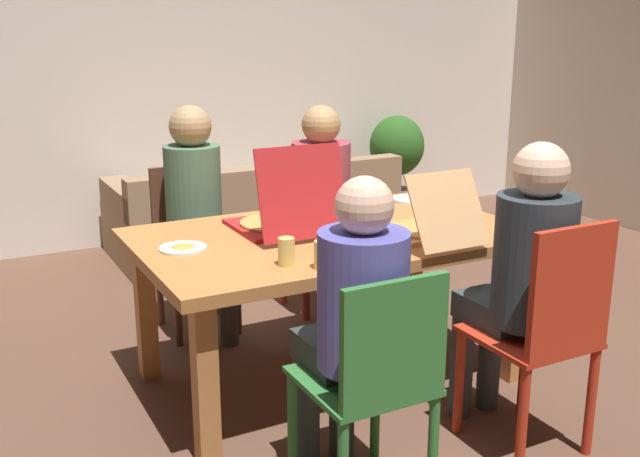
# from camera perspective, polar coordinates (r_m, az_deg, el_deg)

# --- Properties ---
(ground_plane) EXTENTS (20.00, 20.00, 0.00)m
(ground_plane) POSITION_cam_1_polar(r_m,az_deg,el_deg) (3.69, 0.74, -11.32)
(ground_plane) COLOR brown
(back_wall) EXTENTS (7.20, 0.12, 2.60)m
(back_wall) POSITION_cam_1_polar(r_m,az_deg,el_deg) (5.94, -12.63, 11.57)
(back_wall) COLOR silver
(back_wall) RESTS_ON ground
(dining_table) EXTENTS (1.76, 1.07, 0.73)m
(dining_table) POSITION_cam_1_polar(r_m,az_deg,el_deg) (3.45, 0.78, -1.68)
(dining_table) COLOR #B3723A
(dining_table) RESTS_ON ground
(chair_0) EXTENTS (0.41, 0.42, 0.90)m
(chair_0) POSITION_cam_1_polar(r_m,az_deg,el_deg) (2.54, 4.27, -11.54)
(chair_0) COLOR #2F7233
(chair_0) RESTS_ON ground
(person_0) EXTENTS (0.31, 0.48, 1.19)m
(person_0) POSITION_cam_1_polar(r_m,az_deg,el_deg) (2.57, 2.66, -6.50)
(person_0) COLOR #2E3635
(person_0) RESTS_ON ground
(chair_1) EXTENTS (0.41, 0.43, 0.97)m
(chair_1) POSITION_cam_1_polar(r_m,az_deg,el_deg) (2.98, 17.00, -7.42)
(chair_1) COLOR #B72E1A
(chair_1) RESTS_ON ground
(person_1) EXTENTS (0.31, 0.50, 1.24)m
(person_1) POSITION_cam_1_polar(r_m,az_deg,el_deg) (3.02, 15.29, -3.08)
(person_1) COLOR #343E42
(person_1) RESTS_ON ground
(chair_2) EXTENTS (0.39, 0.39, 0.90)m
(chair_2) POSITION_cam_1_polar(r_m,az_deg,el_deg) (4.19, -9.89, -0.75)
(chair_2) COLOR brown
(chair_2) RESTS_ON ground
(person_2) EXTENTS (0.30, 0.48, 1.25)m
(person_2) POSITION_cam_1_polar(r_m,az_deg,el_deg) (4.01, -9.44, 1.95)
(person_2) COLOR #403E3F
(person_2) RESTS_ON ground
(chair_3) EXTENTS (0.43, 0.38, 0.88)m
(chair_3) POSITION_cam_1_polar(r_m,az_deg,el_deg) (4.47, -0.35, 0.07)
(chair_3) COLOR #AA362B
(chair_3) RESTS_ON ground
(person_3) EXTENTS (0.35, 0.52, 1.22)m
(person_3) POSITION_cam_1_polar(r_m,az_deg,el_deg) (4.31, 0.39, 2.88)
(person_3) COLOR #3B3442
(person_3) RESTS_ON ground
(pizza_box_0) EXTENTS (0.41, 0.51, 0.42)m
(pizza_box_0) POSITION_cam_1_polar(r_m,az_deg,el_deg) (3.44, -2.86, 0.80)
(pizza_box_0) COLOR #B22023
(pizza_box_0) RESTS_ON dining_table
(pizza_box_1) EXTENTS (0.34, 0.51, 0.32)m
(pizza_box_1) POSITION_cam_1_polar(r_m,az_deg,el_deg) (3.35, 7.60, 0.06)
(pizza_box_1) COLOR tan
(pizza_box_1) RESTS_ON dining_table
(plate_0) EXTENTS (0.22, 0.22, 0.01)m
(plate_0) POSITION_cam_1_polar(r_m,az_deg,el_deg) (4.07, 7.04, 2.24)
(plate_0) COLOR white
(plate_0) RESTS_ON dining_table
(plate_1) EXTENTS (0.20, 0.20, 0.03)m
(plate_1) POSITION_cam_1_polar(r_m,az_deg,el_deg) (3.21, -10.49, -1.43)
(plate_1) COLOR white
(plate_1) RESTS_ON dining_table
(drinking_glass_0) EXTENTS (0.07, 0.07, 0.11)m
(drinking_glass_0) POSITION_cam_1_polar(r_m,az_deg,el_deg) (2.94, -2.60, -1.79)
(drinking_glass_0) COLOR #DFC667
(drinking_glass_0) RESTS_ON dining_table
(drinking_glass_1) EXTENTS (0.06, 0.06, 0.10)m
(drinking_glass_1) POSITION_cam_1_polar(r_m,az_deg,el_deg) (3.74, 11.10, 1.60)
(drinking_glass_1) COLOR silver
(drinking_glass_1) RESTS_ON dining_table
(drinking_glass_2) EXTENTS (0.08, 0.08, 0.11)m
(drinking_glass_2) POSITION_cam_1_polar(r_m,az_deg,el_deg) (2.90, 0.32, -2.04)
(drinking_glass_2) COLOR #E6C766
(drinking_glass_2) RESTS_ON dining_table
(drinking_glass_3) EXTENTS (0.08, 0.08, 0.12)m
(drinking_glass_3) POSITION_cam_1_polar(r_m,az_deg,el_deg) (3.58, 2.35, 1.40)
(drinking_glass_3) COLOR #B74827
(drinking_glass_3) RESTS_ON dining_table
(couch) EXTENTS (2.09, 0.92, 0.69)m
(couch) POSITION_cam_1_polar(r_m,az_deg,el_deg) (5.66, -5.01, 0.94)
(couch) COLOR #8E7154
(couch) RESTS_ON ground
(potted_plant) EXTENTS (0.48, 0.48, 0.90)m
(potted_plant) POSITION_cam_1_polar(r_m,az_deg,el_deg) (6.54, 5.90, 5.65)
(potted_plant) COLOR #5E5861
(potted_plant) RESTS_ON ground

